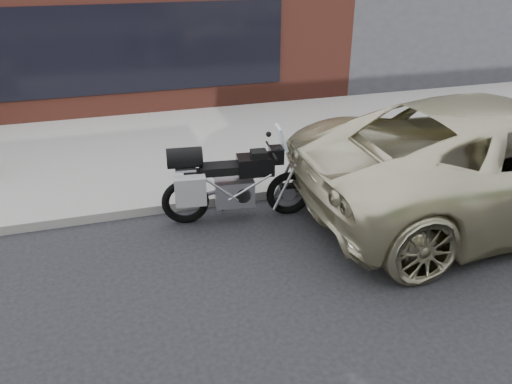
% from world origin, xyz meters
% --- Properties ---
extents(near_sidewalk, '(44.00, 6.00, 0.15)m').
position_xyz_m(near_sidewalk, '(0.00, 7.00, 0.07)').
color(near_sidewalk, gray).
rests_on(near_sidewalk, ground).
extents(storefront, '(14.00, 10.07, 4.50)m').
position_xyz_m(storefront, '(-2.00, 13.98, 2.25)').
color(storefront, '#4F2219').
rests_on(storefront, ground).
extents(motorcycle, '(2.35, 0.76, 1.49)m').
position_xyz_m(motorcycle, '(0.31, 3.52, 0.64)').
color(motorcycle, black).
rests_on(motorcycle, ground).
extents(minivan, '(6.57, 3.09, 1.82)m').
position_xyz_m(minivan, '(4.51, 2.60, 0.91)').
color(minivan, beige).
rests_on(minivan, ground).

